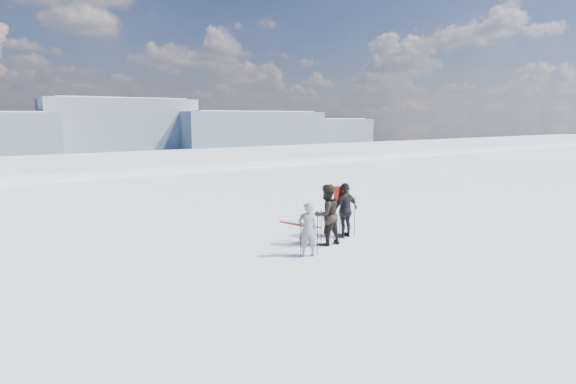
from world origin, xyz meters
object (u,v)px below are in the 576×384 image
skier_grey (308,229)px  skis_loose (299,225)px  skier_dark (326,215)px  skier_pack (345,210)px

skier_grey → skis_loose: size_ratio=0.93×
skier_dark → skier_pack: bearing=-162.6°
skier_grey → skier_pack: skier_pack is taller
skier_pack → skis_loose: size_ratio=1.08×
skier_dark → skier_pack: size_ratio=1.05×
skier_dark → skis_loose: (0.73, 2.53, -0.92)m
skier_dark → skier_pack: (1.07, 0.36, -0.04)m
skier_dark → skier_pack: 1.13m
skier_dark → skier_grey: bearing=27.2°
skier_pack → skis_loose: 2.37m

